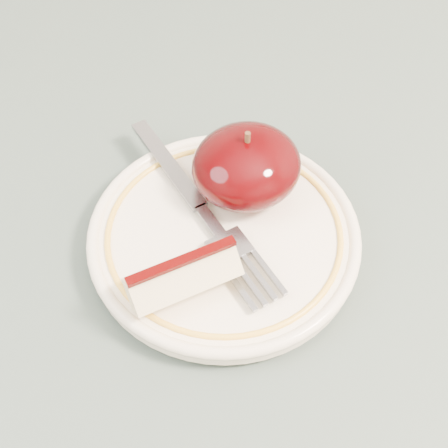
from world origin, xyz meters
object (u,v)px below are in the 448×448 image
table (212,395)px  fork (201,209)px  apple_half (246,166)px  plate (224,236)px

table → fork: 0.15m
apple_half → plate: bearing=-142.1°
table → plate: bearing=52.2°
apple_half → fork: (-0.04, -0.00, -0.02)m
apple_half → fork: bearing=-174.7°
table → apple_half: size_ratio=11.22×
plate → table: bearing=-127.8°
fork → plate: bearing=-168.0°
apple_half → fork: 0.04m
apple_half → table: bearing=-132.9°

